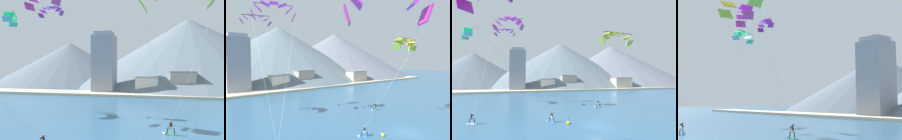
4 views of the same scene
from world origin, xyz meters
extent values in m
plane|color=#336084|center=(0.00, 0.00, 0.00)|extent=(400.00, 400.00, 0.00)
cube|color=white|center=(-17.76, 4.82, 0.04)|extent=(1.51, 0.85, 0.07)
cylinder|color=#14232D|center=(-18.14, 4.94, 0.42)|extent=(0.26, 0.18, 0.71)
cylinder|color=#14232D|center=(-17.38, 4.70, 0.42)|extent=(0.26, 0.18, 0.71)
cube|color=red|center=(-17.76, 4.82, 0.81)|extent=(0.30, 0.35, 0.12)
cylinder|color=#14232D|center=(-17.79, 4.73, 1.13)|extent=(0.32, 0.44, 0.60)
cylinder|color=#14232D|center=(-17.87, 4.86, 1.30)|extent=(0.23, 0.51, 0.39)
cylinder|color=#14232D|center=(-17.65, 4.80, 1.30)|extent=(0.23, 0.51, 0.39)
cylinder|color=black|center=(-17.70, 5.00, 1.27)|extent=(0.51, 0.19, 0.03)
sphere|color=brown|center=(-17.83, 4.60, 1.50)|extent=(0.22, 0.22, 0.22)
cone|color=white|center=(-16.93, 4.56, 0.10)|extent=(0.39, 0.43, 0.36)
cube|color=#33B266|center=(5.79, 11.14, 0.04)|extent=(1.44, 0.45, 0.07)
cylinder|color=black|center=(6.19, 11.13, 0.42)|extent=(0.24, 0.12, 0.70)
cylinder|color=black|center=(5.39, 11.14, 0.42)|extent=(0.24, 0.12, 0.70)
cube|color=yellow|center=(5.79, 11.14, 0.81)|extent=(0.23, 0.30, 0.12)
cylinder|color=black|center=(5.79, 11.19, 1.13)|extent=(0.21, 0.33, 0.59)
cylinder|color=black|center=(5.90, 11.09, 1.30)|extent=(0.08, 0.51, 0.39)
cylinder|color=black|center=(5.68, 11.09, 1.30)|extent=(0.08, 0.51, 0.39)
cylinder|color=black|center=(5.79, 10.91, 1.27)|extent=(0.52, 0.04, 0.03)
sphere|color=#9E7051|center=(5.79, 11.28, 1.51)|extent=(0.22, 0.22, 0.22)
cone|color=white|center=(4.92, 11.15, 0.10)|extent=(0.30, 0.36, 0.36)
cube|color=#337FDB|center=(-6.05, 2.99, 0.04)|extent=(1.34, 1.32, 0.07)
cylinder|color=black|center=(-5.77, 2.71, 0.40)|extent=(0.24, 0.24, 0.67)
cylinder|color=black|center=(-6.34, 3.27, 0.40)|extent=(0.24, 0.24, 0.67)
cube|color=white|center=(-6.05, 2.99, 0.77)|extent=(0.35, 0.35, 0.12)
cylinder|color=black|center=(-5.98, 3.07, 1.08)|extent=(0.43, 0.43, 0.57)
cylinder|color=black|center=(-5.97, 2.92, 1.25)|extent=(0.39, 0.40, 0.37)
cylinder|color=black|center=(-6.13, 3.07, 1.25)|extent=(0.39, 0.40, 0.37)
cylinder|color=black|center=(-6.18, 2.86, 1.22)|extent=(0.39, 0.39, 0.03)
sphere|color=beige|center=(-5.87, 3.18, 1.42)|extent=(0.21, 0.21, 0.21)
cone|color=white|center=(-6.68, 3.60, 0.10)|extent=(0.47, 0.47, 0.36)
cube|color=#AF3B8C|center=(-17.25, 17.08, 18.34)|extent=(1.23, 1.89, 1.37)
cube|color=#EA31E9|center=(-16.55, 16.81, 19.45)|extent=(1.62, 2.03, 1.14)
cube|color=#EA31E9|center=(-15.50, 16.44, 20.20)|extent=(1.84, 2.11, 0.73)
cube|color=#EA31E9|center=(-14.24, 16.03, 20.46)|extent=(1.87, 2.14, 0.21)
cube|color=#EA31E9|center=(-12.98, 15.65, 20.20)|extent=(1.78, 2.12, 0.73)
cube|color=#EA31E9|center=(-11.91, 15.35, 19.45)|extent=(1.50, 2.05, 1.14)
cube|color=#AF3B8C|center=(-11.18, 15.18, 18.34)|extent=(1.08, 1.93, 1.37)
cylinder|color=black|center=(-14.00, 16.81, 20.50)|extent=(6.05, 2.31, 0.10)
cylinder|color=silver|center=(-17.56, 11.08, 9.48)|extent=(0.31, 12.20, 16.43)
cylinder|color=silver|center=(-14.34, 10.07, 9.48)|extent=(6.75, 10.19, 16.43)
cube|color=#8CC13C|center=(9.01, 4.38, 13.36)|extent=(0.89, 1.46, 1.11)
cube|color=yellow|center=(8.24, 4.29, 14.20)|extent=(1.13, 1.48, 0.90)
cube|color=yellow|center=(7.24, 4.21, 14.74)|extent=(1.26, 1.48, 0.58)
cube|color=yellow|center=(6.11, 4.15, 14.93)|extent=(1.25, 1.49, 0.21)
cube|color=yellow|center=(4.99, 4.11, 14.74)|extent=(1.20, 1.48, 0.58)
cube|color=yellow|center=(3.98, 4.09, 14.20)|extent=(1.02, 1.47, 0.90)
cube|color=#8CC13C|center=(3.21, 4.11, 13.36)|extent=(0.76, 1.46, 1.11)
cylinder|color=black|center=(6.14, 3.51, 14.89)|extent=(6.01, 0.76, 0.10)
cylinder|color=silver|center=(7.53, 7.67, 7.06)|extent=(3.52, 6.52, 11.60)
cylinder|color=silver|center=(4.36, 7.52, 7.06)|extent=(2.88, 6.81, 11.60)
cube|color=#B02290|center=(-15.65, -4.19, 14.03)|extent=(1.36, 1.48, 1.25)
cylinder|color=silver|center=(-8.71, -2.48, 7.33)|extent=(5.11, 10.73, 12.23)
cylinder|color=silver|center=(-10.96, -0.62, 7.33)|extent=(9.60, 7.01, 12.23)
cube|color=#4CC2BA|center=(-26.08, 24.21, 17.17)|extent=(1.75, 1.39, 1.08)
cube|color=#11EE7A|center=(-25.73, 23.62, 18.00)|extent=(1.89, 1.63, 0.88)
cube|color=#11EE7A|center=(-25.29, 22.81, 18.55)|extent=(1.98, 1.75, 0.58)
cube|color=#11EE7A|center=(-24.80, 21.87, 18.74)|extent=(2.00, 1.76, 0.20)
cube|color=#11EE7A|center=(-24.32, 20.92, 18.55)|extent=(1.99, 1.71, 0.58)
cube|color=#11EE7A|center=(-23.93, 20.08, 18.00)|extent=(1.93, 1.54, 0.88)
cube|color=#4CC2BA|center=(-23.65, 19.46, 17.17)|extent=(1.81, 1.27, 1.08)
cylinder|color=black|center=(-24.13, 22.21, 18.70)|extent=(2.81, 4.80, 0.10)
cube|color=#88278F|center=(-18.10, 21.98, 18.04)|extent=(0.95, 1.23, 1.00)
cube|color=#A82BEB|center=(-17.51, 21.77, 18.74)|extent=(1.13, 1.27, 0.86)
cube|color=#A82BEB|center=(-16.71, 21.56, 19.20)|extent=(1.19, 1.30, 0.63)
cube|color=#A82BEB|center=(-15.80, 21.39, 19.35)|extent=(1.15, 1.31, 0.32)
cube|color=#A82BEB|center=(-14.88, 21.27, 19.20)|extent=(1.07, 1.31, 0.63)
cube|color=#A82BEB|center=(-14.06, 21.22, 18.74)|extent=(0.88, 1.29, 0.86)
cube|color=#88278F|center=(-13.43, 21.24, 18.04)|extent=(0.62, 1.25, 1.00)
cylinder|color=black|center=(-15.72, 21.90, 19.44)|extent=(4.67, 1.67, 0.10)
sphere|color=yellow|center=(-3.74, 1.55, 0.15)|extent=(0.56, 0.56, 0.56)
cylinder|color=black|center=(-3.74, 1.55, 0.65)|extent=(0.04, 0.04, 0.44)
cube|color=yellow|center=(-3.65, 1.55, 0.83)|extent=(0.18, 0.01, 0.12)
cube|color=beige|center=(0.00, 48.86, 0.35)|extent=(180.00, 10.00, 0.70)
cube|color=#B7AD9E|center=(39.08, 51.30, 2.85)|extent=(9.42, 5.89, 5.69)
cube|color=gray|center=(39.08, 51.30, 5.84)|extent=(9.79, 6.13, 0.30)
cube|color=silver|center=(-0.59, 53.62, 2.57)|extent=(6.69, 6.29, 5.15)
cube|color=#99958B|center=(-0.59, 53.62, 5.30)|extent=(6.96, 6.55, 0.30)
cube|color=#A89E8E|center=(9.95, 53.08, 3.44)|extent=(7.23, 5.59, 6.88)
cube|color=slate|center=(9.95, 53.08, 7.03)|extent=(7.52, 5.82, 0.30)
cube|color=gray|center=(-14.48, 53.36, 9.39)|extent=(7.00, 7.00, 18.79)
cube|color=#979DA8|center=(-14.48, 53.36, 19.39)|extent=(5.60, 5.60, 1.20)
cone|color=slate|center=(15.86, 100.22, 16.60)|extent=(113.13, 113.13, 33.21)
cone|color=slate|center=(-49.28, 102.08, 11.70)|extent=(82.10, 82.10, 23.40)
cone|color=slate|center=(62.29, 101.08, 16.63)|extent=(114.32, 114.32, 33.25)
camera|label=1|loc=(5.30, -15.35, 7.61)|focal=35.00mm
camera|label=2|loc=(-24.04, -13.85, 10.71)|focal=28.00mm
camera|label=3|loc=(-9.59, -20.22, 7.30)|focal=24.00mm
camera|label=4|loc=(33.10, -10.27, 4.05)|focal=50.00mm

